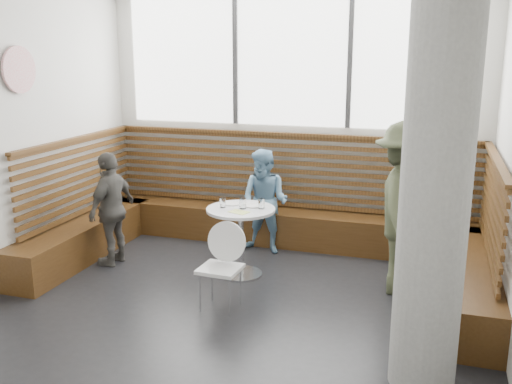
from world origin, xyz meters
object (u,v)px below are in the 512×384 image
(concrete_column, at_px, (436,180))
(cafe_chair, at_px, (222,259))
(child_back, at_px, (265,202))
(cafe_table, at_px, (241,228))
(adult_man, at_px, (406,208))
(child_left, at_px, (112,209))

(concrete_column, distance_m, cafe_chair, 2.38)
(cafe_chair, distance_m, child_back, 1.67)
(cafe_table, height_order, child_back, child_back)
(cafe_table, relative_size, cafe_chair, 0.93)
(cafe_chair, bearing_deg, concrete_column, -19.42)
(cafe_table, distance_m, child_back, 0.85)
(adult_man, bearing_deg, cafe_chair, 117.83)
(concrete_column, bearing_deg, cafe_table, 141.34)
(concrete_column, distance_m, child_left, 4.04)
(concrete_column, xyz_separation_m, adult_man, (-0.27, 1.73, -0.68))
(child_back, relative_size, child_left, 0.97)
(cafe_table, bearing_deg, cafe_chair, -83.69)
(concrete_column, xyz_separation_m, cafe_chair, (-1.95, 0.81, -1.10))
(cafe_chair, height_order, adult_man, adult_man)
(cafe_table, xyz_separation_m, adult_man, (1.77, 0.10, 0.35))
(cafe_table, bearing_deg, concrete_column, -38.66)
(cafe_chair, relative_size, child_left, 0.62)
(child_back, bearing_deg, cafe_table, -80.43)
(cafe_table, bearing_deg, child_left, -176.35)
(concrete_column, height_order, cafe_chair, concrete_column)
(child_back, bearing_deg, cafe_chair, -76.40)
(adult_man, bearing_deg, cafe_table, 92.35)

